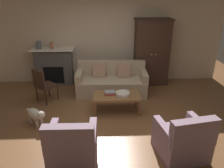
{
  "coord_description": "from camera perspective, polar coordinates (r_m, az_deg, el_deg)",
  "views": [
    {
      "loc": [
        -0.09,
        -4.03,
        2.62
      ],
      "look_at": [
        0.15,
        0.86,
        0.55
      ],
      "focal_mm": 34.5,
      "sensor_mm": 36.0,
      "label": 1
    }
  ],
  "objects": [
    {
      "name": "ground_plane",
      "position": [
        4.81,
        -1.27,
        -10.11
      ],
      "size": [
        9.6,
        9.6,
        0.0
      ],
      "primitive_type": "plane",
      "color": "brown"
    },
    {
      "name": "back_wall",
      "position": [
        6.7,
        -1.99,
        12.4
      ],
      "size": [
        7.2,
        0.1,
        2.8
      ],
      "primitive_type": "cube",
      "color": "beige",
      "rests_on": "ground"
    },
    {
      "name": "fireplace",
      "position": [
        6.81,
        -15.05,
        4.59
      ],
      "size": [
        1.26,
        0.48,
        1.12
      ],
      "color": "#4C4947",
      "rests_on": "ground"
    },
    {
      "name": "armoire",
      "position": [
        6.63,
        10.42,
        8.28
      ],
      "size": [
        1.06,
        0.57,
        1.97
      ],
      "color": "#382319",
      "rests_on": "ground"
    },
    {
      "name": "couch",
      "position": [
        6.04,
        -0.1,
        0.5
      ],
      "size": [
        1.95,
        0.93,
        0.86
      ],
      "color": "tan",
      "rests_on": "ground"
    },
    {
      "name": "coffee_table",
      "position": [
        5.08,
        1.26,
        -3.43
      ],
      "size": [
        1.1,
        0.6,
        0.42
      ],
      "color": "brown",
      "rests_on": "ground"
    },
    {
      "name": "fruit_bowl",
      "position": [
        5.02,
        2.87,
        -2.63
      ],
      "size": [
        0.33,
        0.33,
        0.08
      ],
      "primitive_type": "cylinder",
      "color": "beige",
      "rests_on": "coffee_table"
    },
    {
      "name": "book_stack",
      "position": [
        5.07,
        -0.63,
        -2.37
      ],
      "size": [
        0.26,
        0.2,
        0.07
      ],
      "color": "#B73833",
      "rests_on": "coffee_table"
    },
    {
      "name": "mantel_vase_slate",
      "position": [
        6.72,
        -18.87,
        9.75
      ],
      "size": [
        0.15,
        0.15,
        0.22
      ],
      "primitive_type": "cylinder",
      "color": "#565B66",
      "rests_on": "fireplace"
    },
    {
      "name": "mantel_vase_terracotta",
      "position": [
        6.63,
        -15.65,
        9.83
      ],
      "size": [
        0.1,
        0.1,
        0.19
      ],
      "primitive_type": "cylinder",
      "color": "#A86042",
      "rests_on": "fireplace"
    },
    {
      "name": "armchair_near_left",
      "position": [
        3.71,
        -10.39,
        -15.96
      ],
      "size": [
        0.79,
        0.78,
        0.88
      ],
      "color": "gray",
      "rests_on": "ground"
    },
    {
      "name": "armchair_near_right",
      "position": [
        3.96,
        18.17,
        -14.04
      ],
      "size": [
        0.89,
        0.89,
        0.88
      ],
      "color": "gray",
      "rests_on": "ground"
    },
    {
      "name": "side_chair_wooden",
      "position": [
        5.7,
        -17.78,
        0.06
      ],
      "size": [
        0.62,
        0.62,
        0.9
      ],
      "color": "#382319",
      "rests_on": "ground"
    },
    {
      "name": "dog",
      "position": [
        4.9,
        -19.6,
        -7.58
      ],
      "size": [
        0.48,
        0.42,
        0.39
      ],
      "color": "beige",
      "rests_on": "ground"
    }
  ]
}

